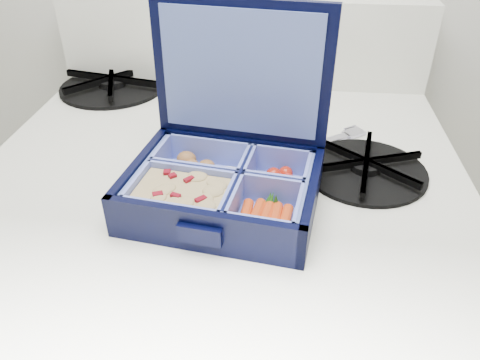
# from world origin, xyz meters

# --- Properties ---
(bento_box) EXTENTS (0.24, 0.20, 0.05)m
(bento_box) POSITION_xyz_m (0.14, 1.55, 1.01)
(bento_box) COLOR black
(bento_box) RESTS_ON stove
(burner_grate) EXTENTS (0.21, 0.21, 0.02)m
(burner_grate) POSITION_xyz_m (0.31, 1.65, 0.99)
(burner_grate) COLOR black
(burner_grate) RESTS_ON stove
(burner_grate_rear) EXTENTS (0.22, 0.22, 0.02)m
(burner_grate_rear) POSITION_xyz_m (-0.11, 1.89, 0.99)
(burner_grate_rear) COLOR black
(burner_grate_rear) RESTS_ON stove
(fork) EXTENTS (0.16, 0.13, 0.01)m
(fork) POSITION_xyz_m (0.24, 1.70, 0.98)
(fork) COLOR #B3B0C9
(fork) RESTS_ON stove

